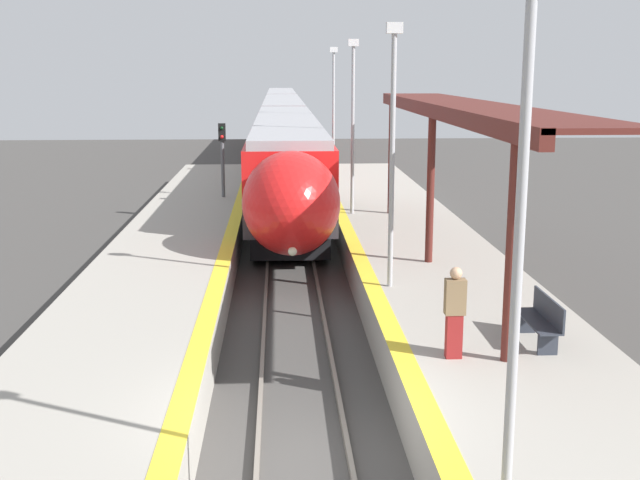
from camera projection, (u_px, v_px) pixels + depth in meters
The scene contains 14 objects.
ground_plane at pixel (304, 468), 12.32m from camera, with size 120.00×120.00×0.00m, color #423F3D.
rail_left at pixel (257, 465), 12.26m from camera, with size 0.08×90.00×0.15m, color slate.
rail_right at pixel (351, 463), 12.34m from camera, with size 0.08×90.00×0.15m, color slate.
train at pixel (283, 124), 55.75m from camera, with size 2.87×72.25×3.99m.
platform_right at pixel (545, 432), 12.40m from camera, with size 4.21×64.00×1.02m.
platform_left at pixel (73, 443), 12.03m from camera, with size 3.68×64.00×1.02m.
platform_bench at pixel (542, 319), 14.84m from camera, with size 0.44×1.65×0.89m.
person_waiting at pixel (455, 311), 14.02m from camera, with size 0.36×0.22×1.65m.
railway_signal at pixel (223, 162), 31.84m from camera, with size 0.28×0.28×3.94m.
lamppost_near at pixel (520, 221), 8.61m from camera, with size 0.36×0.20×6.02m.
lamppost_mid at pixel (392, 141), 18.17m from camera, with size 0.36×0.20×6.02m.
lamppost_far at pixel (353, 117), 27.74m from camera, with size 0.36×0.20×6.02m.
lamppost_farthest at pixel (334, 105), 37.31m from camera, with size 0.36×0.20×6.02m.
station_canopy at pixel (455, 114), 20.50m from camera, with size 2.02×17.79×4.16m.
Camera 1 is at (-0.34, -11.31, 6.00)m, focal length 45.00 mm.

